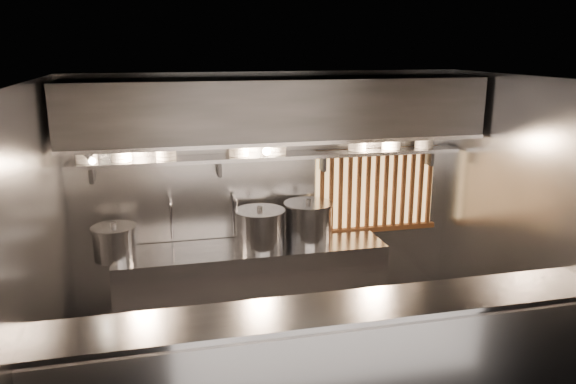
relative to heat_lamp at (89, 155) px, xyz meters
name	(u,v)px	position (x,y,z in m)	size (l,w,h in m)	color
floor	(303,370)	(1.90, -0.85, -2.07)	(4.50, 4.50, 0.00)	black
ceiling	(305,79)	(1.90, -0.85, 0.73)	(4.50, 4.50, 0.00)	black
wall_back	(270,194)	(1.90, 0.65, -0.67)	(4.50, 4.50, 0.00)	gray
wall_left	(41,255)	(-0.35, -0.85, -0.67)	(3.00, 3.00, 0.00)	gray
wall_right	(519,217)	(4.15, -0.85, -0.67)	(3.00, 3.00, 0.00)	gray
serving_counter	(334,372)	(1.90, -1.81, -1.50)	(4.50, 0.56, 1.13)	#96969B
cooking_bench	(252,284)	(1.60, 0.28, -1.62)	(3.00, 0.70, 0.90)	#96969B
bowl_shelf	(273,156)	(1.90, 0.47, -0.19)	(4.40, 0.34, 0.04)	#96969B
exhaust_hood	(277,109)	(1.90, 0.25, 0.36)	(4.40, 0.81, 0.65)	#2D2D30
wood_screen	(376,190)	(3.20, 0.60, -0.69)	(1.56, 0.09, 1.04)	#FFC572
faucet_left	(171,211)	(0.75, 0.52, -0.76)	(0.04, 0.30, 0.50)	silver
faucet_right	(234,207)	(1.45, 0.52, -0.76)	(0.04, 0.30, 0.50)	silver
heat_lamp	(89,155)	(0.00, 0.00, 0.00)	(0.25, 0.35, 0.20)	#96969B
pendant_bulb	(267,151)	(1.80, 0.35, -0.11)	(0.09, 0.09, 0.19)	#2D2D30
stock_pot_left	(115,242)	(0.15, 0.27, -0.99)	(0.50, 0.50, 0.39)	#96969B
stock_pot_mid	(260,228)	(1.70, 0.27, -0.95)	(0.66, 0.66, 0.47)	#96969B
stock_pot_right	(308,222)	(2.27, 0.33, -0.94)	(0.74, 0.74, 0.49)	#96969B
bowl_stack_0	(86,155)	(-0.08, 0.47, -0.08)	(0.23, 0.23, 0.17)	silver
bowl_stack_1	(122,153)	(0.27, 0.47, -0.08)	(0.23, 0.23, 0.17)	silver
bowl_stack_2	(166,151)	(0.73, 0.47, -0.08)	(0.23, 0.23, 0.17)	silver
bowl_stack_3	(239,150)	(1.51, 0.47, -0.10)	(0.23, 0.23, 0.13)	silver
bowl_stack_4	(277,150)	(1.94, 0.47, -0.12)	(0.22, 0.22, 0.09)	silver
bowl_stack_5	(357,143)	(2.89, 0.47, -0.08)	(0.22, 0.22, 0.17)	silver
bowl_stack_6	(391,142)	(3.31, 0.47, -0.08)	(0.23, 0.23, 0.17)	silver
bowl_stack_7	(424,142)	(3.72, 0.47, -0.10)	(0.23, 0.23, 0.13)	silver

